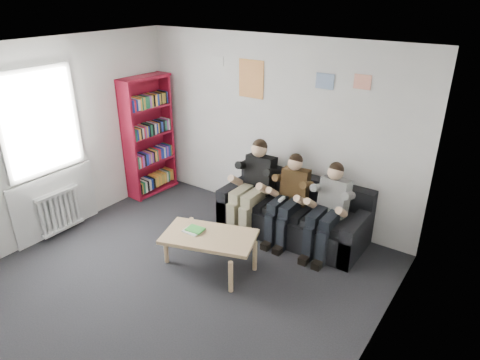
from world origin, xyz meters
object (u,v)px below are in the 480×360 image
object	(u,v)px
bookshelf	(149,136)
person_left	(252,187)
person_right	(327,211)
coffee_table	(209,239)
person_middle	(288,199)
sofa	(293,215)

from	to	relation	value
bookshelf	person_left	size ratio (longest dim) A/B	1.51
bookshelf	person_right	world-z (taller)	bookshelf
coffee_table	person_right	xyz separation A→B (m)	(1.06, 1.14, 0.22)
bookshelf	person_middle	world-z (taller)	bookshelf
bookshelf	person_right	size ratio (longest dim) A/B	1.60
person_left	person_right	size ratio (longest dim) A/B	1.06
coffee_table	person_left	bearing A→B (deg)	95.25
person_left	person_right	world-z (taller)	person_left
sofa	person_middle	world-z (taller)	person_middle
person_left	person_middle	size ratio (longest dim) A/B	1.07
person_middle	person_right	bearing A→B (deg)	-8.72
bookshelf	coffee_table	size ratio (longest dim) A/B	1.74
sofa	person_right	xyz separation A→B (m)	(0.58, -0.19, 0.33)
person_middle	sofa	bearing A→B (deg)	81.31
coffee_table	sofa	bearing A→B (deg)	70.25
sofa	bookshelf	size ratio (longest dim) A/B	1.05
coffee_table	person_right	world-z (taller)	person_right
coffee_table	person_middle	bearing A→B (deg)	67.24
sofa	coffee_table	size ratio (longest dim) A/B	1.82
bookshelf	person_left	xyz separation A→B (m)	(2.09, -0.05, -0.35)
coffee_table	person_right	distance (m)	1.57
bookshelf	person_middle	size ratio (longest dim) A/B	1.62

